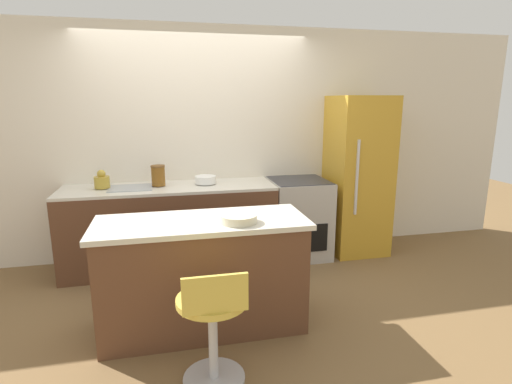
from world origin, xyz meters
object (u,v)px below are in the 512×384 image
mixing_bowl (206,180)px  oven_range (298,218)px  kettle (102,181)px  stool_chair (213,325)px  refrigerator (357,176)px

mixing_bowl → oven_range: bearing=-2.0°
kettle → mixing_bowl: bearing=0.0°
stool_chair → oven_range: bearing=58.3°
kettle → stool_chair: bearing=-66.1°
stool_chair → kettle: size_ratio=4.32×
stool_chair → kettle: kettle is taller
refrigerator → mixing_bowl: size_ratio=8.06×
kettle → mixing_bowl: (1.06, 0.00, -0.03)m
oven_range → refrigerator: refrigerator is taller
refrigerator → mixing_bowl: (-1.79, 0.03, 0.02)m
mixing_bowl → refrigerator: bearing=-1.0°
stool_chair → refrigerator: bearing=45.6°
oven_range → stool_chair: (-1.23, -1.99, -0.03)m
stool_chair → mixing_bowl: size_ratio=3.60×
refrigerator → kettle: bearing=179.4°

